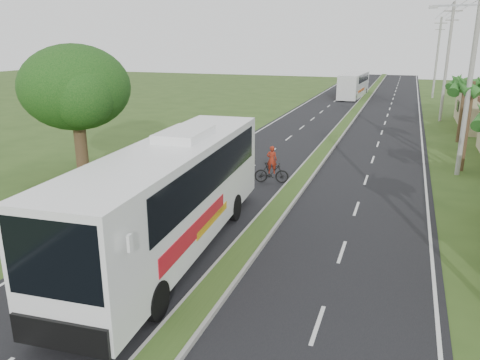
% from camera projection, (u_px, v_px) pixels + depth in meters
% --- Properties ---
extents(ground, '(180.00, 180.00, 0.00)m').
position_uv_depth(ground, '(204.00, 303.00, 14.32)').
color(ground, '#314C1B').
rests_on(ground, ground).
extents(road_asphalt, '(14.00, 160.00, 0.02)m').
position_uv_depth(road_asphalt, '(321.00, 155.00, 32.35)').
color(road_asphalt, black).
rests_on(road_asphalt, ground).
extents(median_strip, '(1.20, 160.00, 0.18)m').
position_uv_depth(median_strip, '(321.00, 154.00, 32.33)').
color(median_strip, gray).
rests_on(median_strip, ground).
extents(lane_edge_left, '(0.12, 160.00, 0.01)m').
position_uv_depth(lane_edge_left, '(230.00, 148.00, 34.50)').
color(lane_edge_left, silver).
rests_on(lane_edge_left, ground).
extents(lane_edge_right, '(0.12, 160.00, 0.01)m').
position_uv_depth(lane_edge_right, '(424.00, 164.00, 30.21)').
color(lane_edge_right, silver).
rests_on(lane_edge_right, ground).
extents(palm_verge_c, '(2.40, 2.40, 5.85)m').
position_uv_depth(palm_verge_c, '(473.00, 86.00, 27.15)').
color(palm_verge_c, '#473321').
rests_on(palm_verge_c, ground).
extents(palm_verge_d, '(2.40, 2.40, 5.25)m').
position_uv_depth(palm_verge_d, '(465.00, 83.00, 35.27)').
color(palm_verge_d, '#473321').
rests_on(palm_verge_d, ground).
extents(shade_tree, '(6.30, 6.00, 7.54)m').
position_uv_depth(shade_tree, '(74.00, 90.00, 25.77)').
color(shade_tree, '#473321').
rests_on(shade_tree, ground).
extents(utility_pole_b, '(3.20, 0.28, 12.00)m').
position_uv_depth(utility_pole_b, '(471.00, 67.00, 26.02)').
color(utility_pole_b, gray).
rests_on(utility_pole_b, ground).
extents(utility_pole_c, '(1.60, 0.28, 11.00)m').
position_uv_depth(utility_pole_c, '(447.00, 62.00, 44.22)').
color(utility_pole_c, gray).
rests_on(utility_pole_c, ground).
extents(utility_pole_d, '(1.60, 0.28, 10.50)m').
position_uv_depth(utility_pole_d, '(437.00, 57.00, 62.33)').
color(utility_pole_d, gray).
rests_on(utility_pole_d, ground).
extents(coach_bus_main, '(3.78, 13.84, 4.42)m').
position_uv_depth(coach_bus_main, '(173.00, 190.00, 17.20)').
color(coach_bus_main, white).
rests_on(coach_bus_main, ground).
extents(coach_bus_far, '(3.05, 11.32, 3.26)m').
position_uv_depth(coach_bus_far, '(354.00, 84.00, 64.03)').
color(coach_bus_far, silver).
rests_on(coach_bus_far, ground).
extents(motorcyclist, '(1.99, 0.93, 2.12)m').
position_uv_depth(motorcyclist, '(272.00, 170.00, 26.02)').
color(motorcyclist, black).
rests_on(motorcyclist, ground).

